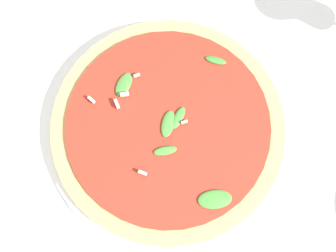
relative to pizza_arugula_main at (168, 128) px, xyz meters
The scene contains 2 objects.
ground_plane 0.03m from the pizza_arugula_main, 143.20° to the left, with size 6.00×6.00×0.00m, color white.
pizza_arugula_main is the anchor object (origin of this frame).
Camera 1 is at (-0.10, -0.14, 0.67)m, focal length 50.00 mm.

